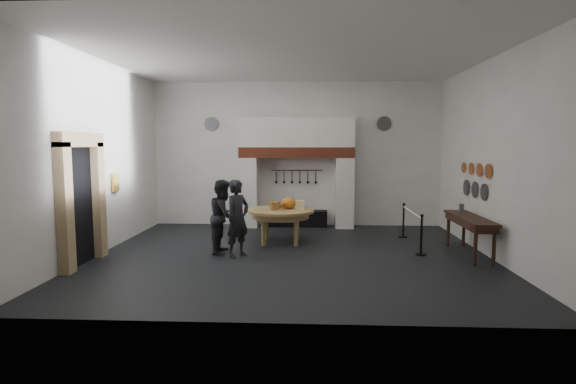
{
  "coord_description": "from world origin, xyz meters",
  "views": [
    {
      "loc": [
        0.42,
        -10.17,
        2.54
      ],
      "look_at": [
        -0.14,
        1.16,
        1.35
      ],
      "focal_mm": 28.0,
      "sensor_mm": 36.0,
      "label": 1
    }
  ],
  "objects_px": {
    "barrier_post_near": "(421,236)",
    "barrier_post_far": "(403,221)",
    "work_table": "(281,211)",
    "side_table": "(470,218)",
    "iron_range": "(296,218)",
    "visitor_near": "(238,218)",
    "visitor_far": "(224,216)"
  },
  "relations": [
    {
      "from": "side_table",
      "to": "barrier_post_far",
      "type": "bearing_deg",
      "value": 119.39
    },
    {
      "from": "visitor_near",
      "to": "barrier_post_near",
      "type": "distance_m",
      "value": 4.25
    },
    {
      "from": "side_table",
      "to": "work_table",
      "type": "bearing_deg",
      "value": 165.63
    },
    {
      "from": "iron_range",
      "to": "barrier_post_near",
      "type": "relative_size",
      "value": 2.11
    },
    {
      "from": "iron_range",
      "to": "visitor_near",
      "type": "distance_m",
      "value": 4.14
    },
    {
      "from": "barrier_post_far",
      "to": "visitor_near",
      "type": "bearing_deg",
      "value": -150.73
    },
    {
      "from": "visitor_far",
      "to": "side_table",
      "type": "distance_m",
      "value": 5.72
    },
    {
      "from": "side_table",
      "to": "barrier_post_far",
      "type": "distance_m",
      "value": 2.28
    },
    {
      "from": "work_table",
      "to": "barrier_post_near",
      "type": "distance_m",
      "value": 3.56
    },
    {
      "from": "visitor_far",
      "to": "side_table",
      "type": "relative_size",
      "value": 0.79
    },
    {
      "from": "visitor_far",
      "to": "barrier_post_near",
      "type": "bearing_deg",
      "value": -90.67
    },
    {
      "from": "iron_range",
      "to": "visitor_far",
      "type": "bearing_deg",
      "value": -114.78
    },
    {
      "from": "iron_range",
      "to": "barrier_post_near",
      "type": "bearing_deg",
      "value": -49.74
    },
    {
      "from": "work_table",
      "to": "barrier_post_near",
      "type": "bearing_deg",
      "value": -19.5
    },
    {
      "from": "work_table",
      "to": "iron_range",
      "type": "bearing_deg",
      "value": 81.79
    },
    {
      "from": "side_table",
      "to": "barrier_post_near",
      "type": "distance_m",
      "value": 1.18
    },
    {
      "from": "visitor_far",
      "to": "iron_range",
      "type": "bearing_deg",
      "value": -25.01
    },
    {
      "from": "visitor_near",
      "to": "side_table",
      "type": "relative_size",
      "value": 0.8
    },
    {
      "from": "visitor_near",
      "to": "barrier_post_far",
      "type": "relative_size",
      "value": 1.96
    },
    {
      "from": "visitor_near",
      "to": "iron_range",
      "type": "bearing_deg",
      "value": 19.67
    },
    {
      "from": "barrier_post_near",
      "to": "barrier_post_far",
      "type": "bearing_deg",
      "value": 90.0
    },
    {
      "from": "visitor_near",
      "to": "side_table",
      "type": "distance_m",
      "value": 5.33
    },
    {
      "from": "barrier_post_far",
      "to": "side_table",
      "type": "bearing_deg",
      "value": -60.61
    },
    {
      "from": "iron_range",
      "to": "work_table",
      "type": "bearing_deg",
      "value": -98.21
    },
    {
      "from": "work_table",
      "to": "barrier_post_near",
      "type": "height_order",
      "value": "barrier_post_near"
    },
    {
      "from": "visitor_near",
      "to": "barrier_post_near",
      "type": "height_order",
      "value": "visitor_near"
    },
    {
      "from": "visitor_near",
      "to": "barrier_post_far",
      "type": "bearing_deg",
      "value": -23.74
    },
    {
      "from": "visitor_far",
      "to": "barrier_post_far",
      "type": "height_order",
      "value": "visitor_far"
    },
    {
      "from": "visitor_near",
      "to": "visitor_far",
      "type": "xyz_separation_m",
      "value": [
        -0.4,
        0.4,
        -0.02
      ]
    },
    {
      "from": "visitor_near",
      "to": "barrier_post_near",
      "type": "xyz_separation_m",
      "value": [
        4.22,
        0.36,
        -0.43
      ]
    },
    {
      "from": "work_table",
      "to": "visitor_far",
      "type": "distance_m",
      "value": 1.72
    },
    {
      "from": "iron_range",
      "to": "visitor_near",
      "type": "relative_size",
      "value": 1.08
    }
  ]
}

